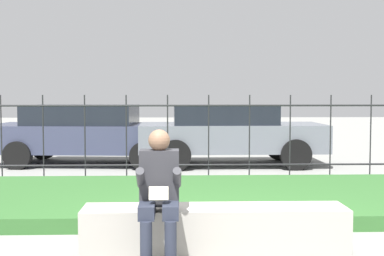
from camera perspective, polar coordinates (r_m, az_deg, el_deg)
The scene contains 7 objects.
ground_plane at distance 5.60m, azimuth 4.68°, elevation -12.98°, with size 60.00×60.00×0.00m, color gray.
stone_bench at distance 5.52m, azimuth 2.44°, elevation -10.99°, with size 2.67×0.51×0.46m.
person_seated_reader at distance 5.12m, azimuth -3.53°, elevation -6.61°, with size 0.42×0.73×1.26m.
grass_berm at distance 7.78m, azimuth 2.73°, elevation -7.50°, with size 10.12×3.16×0.19m.
iron_fence at distance 9.61m, azimuth 1.79°, elevation -0.91°, with size 8.12×0.03×1.58m.
car_parked_center at distance 11.95m, azimuth 4.04°, elevation -0.50°, with size 4.07×1.90×1.34m.
car_parked_left at distance 12.27m, azimuth -11.05°, elevation -0.49°, with size 4.45×2.17×1.34m.
Camera 1 is at (-0.63, -5.33, 1.61)m, focal length 50.00 mm.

